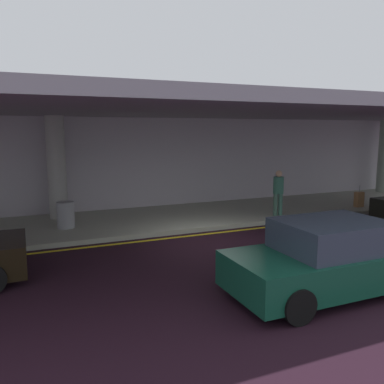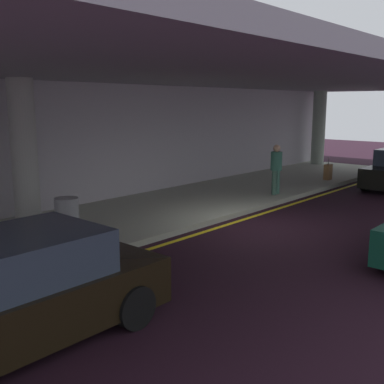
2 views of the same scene
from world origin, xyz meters
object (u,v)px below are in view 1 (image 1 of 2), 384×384
Objects in this scene: support_column_center at (57,168)px; car_dark_green at (328,259)px; traveler_with_luggage at (278,190)px; suitcase_upright_primary at (359,199)px; trash_bin_steel at (66,215)px.

support_column_center reaches higher than car_dark_green.
traveler_with_luggage is at bearing 59.13° from car_dark_green.
suitcase_upright_primary is (4.07, 0.06, -0.65)m from traveler_with_luggage.
trash_bin_steel is at bearing -174.86° from suitcase_upright_primary.
support_column_center is at bearing 92.69° from trash_bin_steel.
suitcase_upright_primary is (11.61, -2.69, -1.51)m from support_column_center.
support_column_center reaches higher than suitcase_upright_primary.
traveler_with_luggage reaches higher than trash_bin_steel.
traveler_with_luggage is at bearing -168.82° from suitcase_upright_primary.
support_column_center is 9.96m from car_dark_green.
suitcase_upright_primary is at bearing 36.68° from car_dark_green.
car_dark_green reaches higher than trash_bin_steel.
traveler_with_luggage is (7.54, -2.75, -0.86)m from support_column_center.
traveler_with_luggage is at bearing -20.07° from support_column_center.
traveler_with_luggage is at bearing -8.41° from trash_bin_steel.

